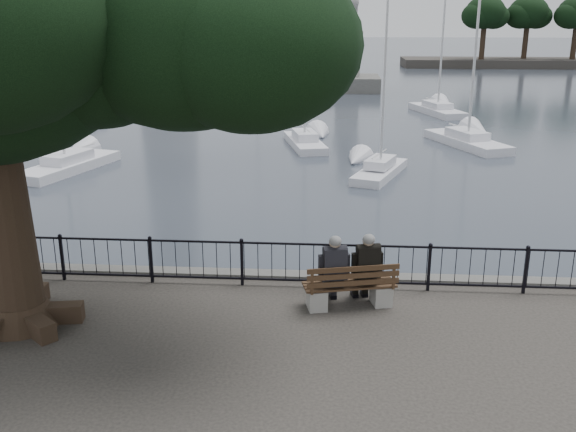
# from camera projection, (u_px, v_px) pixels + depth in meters

# --- Properties ---
(harbor) EXTENTS (260.00, 260.00, 1.20)m
(harbor) POSITION_uv_depth(u_px,v_px,m) (290.00, 297.00, 14.56)
(harbor) COLOR #4D4B46
(harbor) RESTS_ON ground
(railing) EXTENTS (22.06, 0.06, 1.00)m
(railing) POSITION_uv_depth(u_px,v_px,m) (288.00, 262.00, 13.77)
(railing) COLOR black
(railing) RESTS_ON ground
(bench) EXTENTS (1.93, 0.97, 0.98)m
(bench) POSITION_uv_depth(u_px,v_px,m) (350.00, 291.00, 12.85)
(bench) COLOR gray
(bench) RESTS_ON ground
(person_left) EXTENTS (0.56, 0.83, 1.55)m
(person_left) POSITION_uv_depth(u_px,v_px,m) (333.00, 273.00, 12.79)
(person_left) COLOR black
(person_left) RESTS_ON ground
(person_right) EXTENTS (0.56, 0.83, 1.55)m
(person_right) POSITION_uv_depth(u_px,v_px,m) (365.00, 271.00, 12.89)
(person_right) COLOR black
(person_right) RESTS_ON ground
(tree) EXTENTS (10.35, 7.23, 8.45)m
(tree) POSITION_uv_depth(u_px,v_px,m) (30.00, 20.00, 10.66)
(tree) COLOR black
(tree) RESTS_ON ground
(lion_monument) EXTENTS (5.85, 5.85, 8.66)m
(lion_monument) POSITION_uv_depth(u_px,v_px,m) (348.00, 66.00, 58.59)
(lion_monument) COLOR #4D4B46
(lion_monument) RESTS_ON ground
(sailboat_a) EXTENTS (3.05, 5.89, 10.12)m
(sailboat_a) POSITION_uv_depth(u_px,v_px,m) (68.00, 164.00, 28.50)
(sailboat_a) COLOR silver
(sailboat_a) RESTS_ON ground
(sailboat_b) EXTENTS (2.62, 5.39, 10.60)m
(sailboat_b) POSITION_uv_depth(u_px,v_px,m) (305.00, 141.00, 33.81)
(sailboat_b) COLOR silver
(sailboat_b) RESTS_ON ground
(sailboat_c) EXTENTS (2.76, 4.76, 8.43)m
(sailboat_c) POSITION_uv_depth(u_px,v_px,m) (380.00, 169.00, 27.61)
(sailboat_c) COLOR silver
(sailboat_c) RESTS_ON ground
(sailboat_d) EXTENTS (3.84, 6.30, 9.85)m
(sailboat_d) POSITION_uv_depth(u_px,v_px,m) (467.00, 141.00, 33.97)
(sailboat_d) COLOR silver
(sailboat_d) RESTS_ON ground
(sailboat_e) EXTENTS (2.32, 5.01, 11.79)m
(sailboat_e) POSITION_uv_depth(u_px,v_px,m) (75.00, 125.00, 38.24)
(sailboat_e) COLOR silver
(sailboat_e) RESTS_ON ground
(sailboat_g) EXTENTS (3.44, 6.36, 12.45)m
(sailboat_g) POSITION_uv_depth(u_px,v_px,m) (437.00, 109.00, 45.04)
(sailboat_g) COLOR silver
(sailboat_g) RESTS_ON ground
(sailboat_h) EXTENTS (3.10, 6.15, 13.30)m
(sailboat_h) POSITION_uv_depth(u_px,v_px,m) (258.00, 94.00, 53.39)
(sailboat_h) COLOR silver
(sailboat_h) RESTS_ON ground
(far_shore) EXTENTS (30.00, 8.60, 9.18)m
(far_shore) POSITION_uv_depth(u_px,v_px,m) (523.00, 36.00, 84.50)
(far_shore) COLOR #292723
(far_shore) RESTS_ON ground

